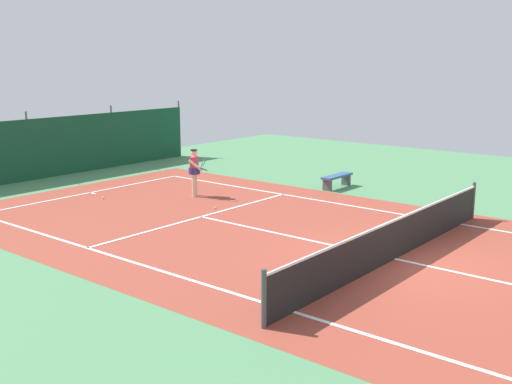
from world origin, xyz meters
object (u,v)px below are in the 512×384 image
Objects in this scene: tennis_ball_near_player at (103,198)px; parked_car at (65,145)px; tennis_ball_midcourt at (215,208)px; tennis_net at (395,239)px; tennis_player at (195,169)px; courtside_bench at (337,178)px.

parked_car is (3.64, 7.57, 0.81)m from tennis_ball_near_player.
tennis_ball_near_player and tennis_ball_midcourt have the same top height.
tennis_net is at bearing -98.78° from tennis_ball_midcourt.
tennis_player reaches higher than tennis_ball_midcourt.
parked_car is at bearing -124.95° from tennis_player.
tennis_net reaches higher than tennis_ball_near_player.
tennis_player is at bearing 144.61° from courtside_bench.
tennis_player is 1.03× the size of courtside_bench.
parked_car reaches higher than tennis_player.
tennis_ball_near_player is at bearing 91.55° from tennis_net.
tennis_ball_midcourt is at bearing 81.22° from tennis_net.
tennis_net is 153.33× the size of tennis_ball_near_player.
tennis_net is at bearing -88.45° from tennis_ball_near_player.
parked_car reaches higher than tennis_ball_midcourt.
tennis_net is 153.33× the size of tennis_ball_midcourt.
courtside_bench is at bearing -13.44° from tennis_ball_midcourt.
courtside_bench is (6.31, 5.55, -0.14)m from tennis_net.
tennis_ball_near_player is at bearing -70.35° from tennis_player.
tennis_net is at bearing 50.04° from tennis_player.
tennis_net is 8.40m from courtside_bench.
tennis_ball_midcourt is 0.04× the size of courtside_bench.
tennis_ball_midcourt is (1.34, -3.97, 0.00)m from tennis_ball_near_player.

